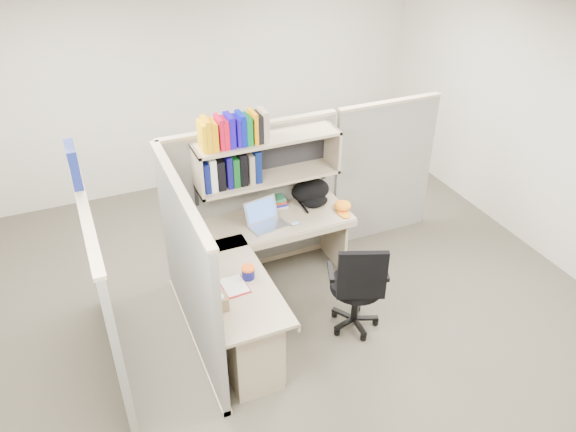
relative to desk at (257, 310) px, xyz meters
name	(u,v)px	position (x,y,z in m)	size (l,w,h in m)	color
ground	(287,315)	(0.41, 0.29, -0.44)	(6.00, 6.00, 0.00)	#332F27
room_shell	(287,166)	(0.41, 0.29, 1.18)	(6.00, 6.00, 6.00)	#BDB7AA
cubicle	(231,221)	(0.04, 0.74, 0.47)	(3.79, 1.84, 1.95)	slate
desk	(257,310)	(0.00, 0.00, 0.00)	(1.74, 1.75, 0.73)	gray
laptop	(267,215)	(0.41, 0.77, 0.42)	(0.35, 0.35, 0.25)	#AEAEB3
backpack	(313,193)	(1.00, 1.00, 0.41)	(0.41, 0.32, 0.24)	black
orange_cap	(343,206)	(1.22, 0.76, 0.34)	(0.18, 0.20, 0.10)	orange
snack_canister	(248,272)	(-0.03, 0.10, 0.35)	(0.11, 0.11, 0.11)	#0E0F55
tissue_box	(220,299)	(-0.36, -0.17, 0.38)	(0.12, 0.12, 0.19)	#8A6F4E
mouse	(295,223)	(0.67, 0.70, 0.31)	(0.10, 0.06, 0.04)	#95ACD3
paper_cup	(259,208)	(0.43, 1.06, 0.34)	(0.07, 0.07, 0.10)	white
book_stack	(278,200)	(0.65, 1.11, 0.34)	(0.15, 0.21, 0.10)	gray
loose_paper	(234,285)	(-0.17, 0.05, 0.29)	(0.19, 0.25, 0.00)	white
task_chair	(356,300)	(0.91, -0.14, -0.08)	(0.59, 0.55, 1.01)	black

